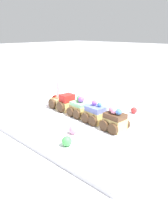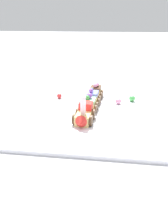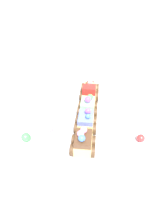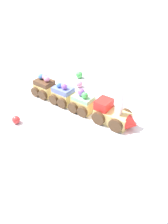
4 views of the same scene
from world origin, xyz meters
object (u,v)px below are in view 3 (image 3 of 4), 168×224
cake_car_blueberry (86,122)px  gumball_red (141,138)px  gumball_pink (49,128)px  cake_car_mint (88,107)px  gumball_green (26,137)px  cake_train_locomotive (90,90)px  cake_car_chocolate (83,143)px

cake_car_blueberry → gumball_red: cake_car_blueberry is taller
gumball_pink → cake_car_mint: bearing=-53.1°
cake_car_mint → gumball_green: cake_car_mint is taller
gumball_green → cake_train_locomotive: bearing=-38.6°
cake_car_chocolate → gumball_green: bearing=84.0°
cake_car_mint → cake_car_chocolate: bearing=179.9°
cake_car_mint → gumball_pink: 0.14m
cake_car_blueberry → gumball_pink: size_ratio=2.93×
gumball_red → gumball_green: (-0.00, 0.32, 0.00)m
cake_car_mint → cake_car_blueberry: same height
cake_train_locomotive → cake_car_chocolate: 0.26m
gumball_green → gumball_pink: bearing=-56.9°
gumball_red → gumball_pink: bearing=82.0°
cake_car_blueberry → gumball_pink: cake_car_blueberry is taller
cake_car_blueberry → gumball_green: 0.18m
cake_train_locomotive → gumball_pink: size_ratio=5.14×
gumball_pink → cake_car_blueberry: bearing=-84.4°
cake_car_mint → gumball_pink: size_ratio=2.93×
cake_car_mint → cake_car_chocolate: size_ratio=1.00×
cake_car_mint → cake_car_blueberry: 0.08m
cake_car_chocolate → gumball_red: size_ratio=3.15×
cake_train_locomotive → gumball_pink: bearing=151.7°
gumball_red → cake_train_locomotive: bearing=31.7°
gumball_green → gumball_red: bearing=-89.7°
cake_car_blueberry → gumball_green: cake_car_blueberry is taller
cake_car_blueberry → gumball_red: (-0.05, -0.15, -0.01)m
gumball_red → gumball_green: bearing=90.3°
cake_car_blueberry → cake_car_chocolate: size_ratio=1.00×
gumball_pink → cake_car_chocolate: bearing=-124.2°
cake_car_blueberry → gumball_red: bearing=-102.6°
cake_car_chocolate → gumball_red: cake_car_chocolate is taller
cake_car_mint → gumball_red: 0.19m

